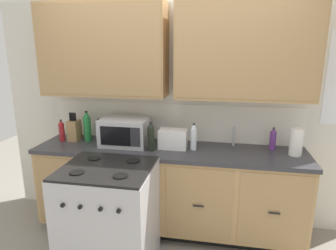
{
  "coord_description": "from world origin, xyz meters",
  "views": [
    {
      "loc": [
        0.51,
        -2.5,
        1.89
      ],
      "look_at": [
        -0.0,
        0.27,
        1.17
      ],
      "focal_mm": 31.86,
      "sensor_mm": 36.0,
      "label": 1
    }
  ],
  "objects_px": {
    "paper_towel_roll": "(296,142)",
    "bottle_clear": "(194,137)",
    "microwave": "(125,131)",
    "stove_range": "(109,217)",
    "toaster": "(173,139)",
    "bottle_dark": "(151,137)",
    "bottle_green": "(87,126)",
    "bottle_teal": "(99,130)",
    "knife_block": "(74,130)",
    "bottle_red": "(62,131)",
    "bottle_violet": "(273,139)"
  },
  "relations": [
    {
      "from": "bottle_teal",
      "to": "bottle_green",
      "type": "xyz_separation_m",
      "value": [
        -0.13,
        -0.0,
        0.04
      ]
    },
    {
      "from": "knife_block",
      "to": "bottle_violet",
      "type": "xyz_separation_m",
      "value": [
        2.08,
        0.07,
        -0.01
      ]
    },
    {
      "from": "microwave",
      "to": "bottle_teal",
      "type": "bearing_deg",
      "value": 170.35
    },
    {
      "from": "stove_range",
      "to": "paper_towel_roll",
      "type": "xyz_separation_m",
      "value": [
        1.61,
        0.65,
        0.58
      ]
    },
    {
      "from": "toaster",
      "to": "paper_towel_roll",
      "type": "xyz_separation_m",
      "value": [
        1.16,
        0.0,
        0.03
      ]
    },
    {
      "from": "knife_block",
      "to": "toaster",
      "type": "bearing_deg",
      "value": -2.92
    },
    {
      "from": "knife_block",
      "to": "bottle_clear",
      "type": "distance_m",
      "value": 1.31
    },
    {
      "from": "stove_range",
      "to": "microwave",
      "type": "bearing_deg",
      "value": 95.03
    },
    {
      "from": "microwave",
      "to": "knife_block",
      "type": "relative_size",
      "value": 1.55
    },
    {
      "from": "microwave",
      "to": "bottle_dark",
      "type": "relative_size",
      "value": 1.65
    },
    {
      "from": "toaster",
      "to": "bottle_clear",
      "type": "bearing_deg",
      "value": -4.89
    },
    {
      "from": "bottle_violet",
      "to": "bottle_red",
      "type": "bearing_deg",
      "value": -176.92
    },
    {
      "from": "bottle_dark",
      "to": "bottle_clear",
      "type": "xyz_separation_m",
      "value": [
        0.41,
        0.1,
        -0.01
      ]
    },
    {
      "from": "toaster",
      "to": "stove_range",
      "type": "bearing_deg",
      "value": -124.55
    },
    {
      "from": "bottle_teal",
      "to": "bottle_clear",
      "type": "bearing_deg",
      "value": -5.04
    },
    {
      "from": "stove_range",
      "to": "microwave",
      "type": "xyz_separation_m",
      "value": [
        -0.06,
        0.67,
        0.59
      ]
    },
    {
      "from": "stove_range",
      "to": "bottle_green",
      "type": "distance_m",
      "value": 1.07
    },
    {
      "from": "toaster",
      "to": "bottle_red",
      "type": "distance_m",
      "value": 1.22
    },
    {
      "from": "stove_range",
      "to": "bottle_violet",
      "type": "xyz_separation_m",
      "value": [
        1.43,
        0.78,
        0.56
      ]
    },
    {
      "from": "stove_range",
      "to": "microwave",
      "type": "height_order",
      "value": "microwave"
    },
    {
      "from": "bottle_teal",
      "to": "bottle_clear",
      "type": "xyz_separation_m",
      "value": [
        1.03,
        -0.09,
        0.01
      ]
    },
    {
      "from": "toaster",
      "to": "bottle_teal",
      "type": "bearing_deg",
      "value": 174.93
    },
    {
      "from": "toaster",
      "to": "knife_block",
      "type": "bearing_deg",
      "value": 177.08
    },
    {
      "from": "bottle_red",
      "to": "bottle_clear",
      "type": "bearing_deg",
      "value": -1.2
    },
    {
      "from": "microwave",
      "to": "knife_block",
      "type": "distance_m",
      "value": 0.59
    },
    {
      "from": "microwave",
      "to": "knife_block",
      "type": "bearing_deg",
      "value": 176.5
    },
    {
      "from": "bottle_dark",
      "to": "bottle_green",
      "type": "bearing_deg",
      "value": 165.96
    },
    {
      "from": "knife_block",
      "to": "bottle_green",
      "type": "bearing_deg",
      "value": 6.09
    },
    {
      "from": "paper_towel_roll",
      "to": "bottle_violet",
      "type": "height_order",
      "value": "paper_towel_roll"
    },
    {
      "from": "knife_block",
      "to": "microwave",
      "type": "bearing_deg",
      "value": -3.5
    },
    {
      "from": "bottle_clear",
      "to": "bottle_red",
      "type": "bearing_deg",
      "value": 178.8
    },
    {
      "from": "paper_towel_roll",
      "to": "bottle_teal",
      "type": "relative_size",
      "value": 1.03
    },
    {
      "from": "stove_range",
      "to": "toaster",
      "type": "bearing_deg",
      "value": 55.45
    },
    {
      "from": "toaster",
      "to": "bottle_violet",
      "type": "distance_m",
      "value": 0.99
    },
    {
      "from": "toaster",
      "to": "bottle_clear",
      "type": "xyz_separation_m",
      "value": [
        0.21,
        -0.02,
        0.04
      ]
    },
    {
      "from": "knife_block",
      "to": "bottle_red",
      "type": "relative_size",
      "value": 1.31
    },
    {
      "from": "stove_range",
      "to": "bottle_clear",
      "type": "relative_size",
      "value": 3.53
    },
    {
      "from": "stove_range",
      "to": "paper_towel_roll",
      "type": "distance_m",
      "value": 1.83
    },
    {
      "from": "bottle_dark",
      "to": "bottle_green",
      "type": "distance_m",
      "value": 0.78
    },
    {
      "from": "paper_towel_roll",
      "to": "bottle_clear",
      "type": "relative_size",
      "value": 0.97
    },
    {
      "from": "bottle_teal",
      "to": "bottle_green",
      "type": "relative_size",
      "value": 0.77
    },
    {
      "from": "bottle_red",
      "to": "bottle_clear",
      "type": "xyz_separation_m",
      "value": [
        1.43,
        -0.03,
        0.02
      ]
    },
    {
      "from": "paper_towel_roll",
      "to": "bottle_clear",
      "type": "bearing_deg",
      "value": -178.91
    },
    {
      "from": "bottle_violet",
      "to": "paper_towel_roll",
      "type": "bearing_deg",
      "value": -34.77
    },
    {
      "from": "toaster",
      "to": "bottle_violet",
      "type": "relative_size",
      "value": 1.24
    },
    {
      "from": "paper_towel_roll",
      "to": "microwave",
      "type": "bearing_deg",
      "value": 179.33
    },
    {
      "from": "bottle_green",
      "to": "paper_towel_roll",
      "type": "bearing_deg",
      "value": -1.93
    },
    {
      "from": "bottle_violet",
      "to": "bottle_clear",
      "type": "bearing_deg",
      "value": -169.09
    },
    {
      "from": "microwave",
      "to": "bottle_clear",
      "type": "xyz_separation_m",
      "value": [
        0.72,
        -0.04,
        -0.01
      ]
    },
    {
      "from": "stove_range",
      "to": "bottle_red",
      "type": "height_order",
      "value": "bottle_red"
    }
  ]
}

